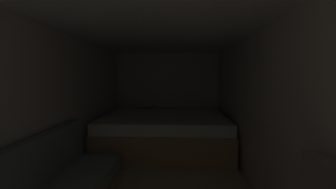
{
  "coord_description": "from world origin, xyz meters",
  "views": [
    {
      "loc": [
        0.25,
        -0.33,
        1.4
      ],
      "look_at": [
        0.11,
        2.67,
        1.15
      ],
      "focal_mm": 22.52,
      "sensor_mm": 36.0,
      "label": 1
    }
  ],
  "objects": [
    {
      "name": "wall_back",
      "position": [
        0.0,
        4.71,
        0.99
      ],
      "size": [
        2.52,
        0.05,
        1.97
      ],
      "primitive_type": "cube",
      "color": "beige",
      "rests_on": "ground"
    },
    {
      "name": "wall_right",
      "position": [
        1.23,
        2.05,
        0.99
      ],
      "size": [
        0.05,
        5.27,
        1.97
      ],
      "primitive_type": "cube",
      "color": "beige",
      "rests_on": "ground"
    },
    {
      "name": "bed",
      "position": [
        -0.0,
        3.7,
        0.34
      ],
      "size": [
        2.3,
        1.88,
        0.83
      ],
      "color": "tan",
      "rests_on": "ground"
    },
    {
      "name": "ceiling_slab",
      "position": [
        0.0,
        2.05,
        2.0
      ],
      "size": [
        2.52,
        5.27,
        0.05
      ],
      "primitive_type": "cube",
      "color": "white",
      "rests_on": "wall_left"
    },
    {
      "name": "wall_left",
      "position": [
        -1.23,
        2.05,
        0.99
      ],
      "size": [
        0.05,
        5.27,
        1.97
      ],
      "primitive_type": "cube",
      "color": "beige",
      "rests_on": "ground"
    }
  ]
}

